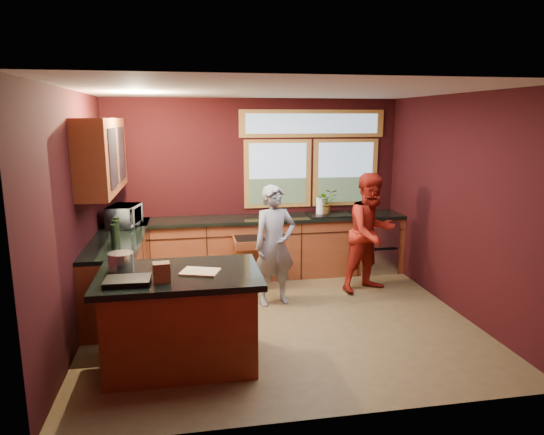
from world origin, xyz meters
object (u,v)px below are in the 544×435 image
object	(u,v)px
person_grey	(275,245)
stock_pot	(121,262)
island	(181,318)
person_red	(371,233)
cutting_board	(200,272)

from	to	relation	value
person_grey	stock_pot	distance (m)	2.17
island	stock_pot	xyz separation A→B (m)	(-0.55, 0.15, 0.56)
island	person_red	distance (m)	3.13
person_grey	stock_pot	size ratio (longest dim) A/B	6.54
island	cutting_board	world-z (taller)	cutting_board
person_grey	person_red	world-z (taller)	person_red
island	cutting_board	distance (m)	0.52
island	cutting_board	bearing A→B (deg)	-14.04
person_grey	island	bearing A→B (deg)	-143.50
person_grey	stock_pot	bearing A→B (deg)	-157.36
island	stock_pot	size ratio (longest dim) A/B	6.46
cutting_board	stock_pot	bearing A→B (deg)	165.07
stock_pot	person_red	bearing A→B (deg)	25.80
person_grey	person_red	xyz separation A→B (m)	(1.42, 0.26, 0.05)
island	cutting_board	xyz separation A→B (m)	(0.20, -0.05, 0.48)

